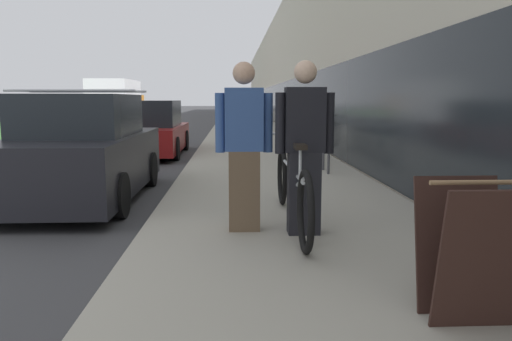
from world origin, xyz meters
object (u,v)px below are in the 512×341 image
parked_sedan_curbside (83,153)px  moving_truck (117,102)px  bike_rack_hoop (326,145)px  cruiser_bike_nearest (309,144)px  person_rider (304,148)px  cruiser_bike_farthest (297,132)px  tandem_bicycle (292,188)px  person_bystander (244,147)px  cruiser_bike_middle (295,138)px  sandwich_board_sign (470,251)px  vintage_roadster_curbside (150,131)px

parked_sedan_curbside → moving_truck: 23.53m
bike_rack_hoop → cruiser_bike_nearest: cruiser_bike_nearest is taller
person_rider → cruiser_bike_farthest: bearing=83.1°
cruiser_bike_nearest → cruiser_bike_farthest: 4.10m
tandem_bicycle → person_bystander: person_bystander is taller
bike_rack_hoop → cruiser_bike_middle: 3.53m
person_bystander → cruiser_bike_middle: size_ratio=1.06×
cruiser_bike_farthest → sandwich_board_sign: 12.06m
cruiser_bike_nearest → cruiser_bike_farthest: cruiser_bike_nearest is taller
sandwich_board_sign → cruiser_bike_middle: bearing=89.1°
bike_rack_hoop → vintage_roadster_curbside: vintage_roadster_curbside is taller
bike_rack_hoop → cruiser_bike_farthest: size_ratio=0.45×
tandem_bicycle → parked_sedan_curbside: parked_sedan_curbside is taller
bike_rack_hoop → cruiser_bike_farthest: (0.16, 5.56, -0.11)m
person_bystander → parked_sedan_curbside: 3.36m
sandwich_board_sign → moving_truck: size_ratio=0.14×
person_rider → sandwich_board_sign: bearing=-70.4°
bike_rack_hoop → cruiser_bike_middle: (-0.15, 3.52, -0.14)m
person_bystander → cruiser_bike_nearest: person_bystander is taller
cruiser_bike_nearest → vintage_roadster_curbside: size_ratio=0.42×
bike_rack_hoop → parked_sedan_curbside: (-4.04, -1.87, 0.07)m
person_rider → cruiser_bike_farthest: (1.21, 9.95, -0.49)m
cruiser_bike_nearest → sandwich_board_sign: size_ratio=2.01×
tandem_bicycle → cruiser_bike_middle: 7.60m
person_bystander → moving_truck: 26.37m
tandem_bicycle → sandwich_board_sign: 2.61m
sandwich_board_sign → cruiser_bike_farthest: bearing=87.8°
cruiser_bike_middle → sandwich_board_sign: 10.02m
tandem_bicycle → cruiser_bike_farthest: tandem_bicycle is taller
vintage_roadster_curbside → cruiser_bike_farthest: bearing=16.3°
tandem_bicycle → moving_truck: (-7.63, 25.20, 0.80)m
person_bystander → sandwich_board_sign: person_bystander is taller
cruiser_bike_nearest → cruiser_bike_farthest: bearing=86.2°
cruiser_bike_farthest → person_rider: bearing=-96.9°
tandem_bicycle → person_rider: size_ratio=1.64×
cruiser_bike_nearest → moving_truck: size_ratio=0.29×
parked_sedan_curbside → moving_truck: bearing=101.6°
tandem_bicycle → sandwich_board_sign: tandem_bicycle is taller
person_rider → moving_truck: (-7.71, 25.57, 0.32)m
person_rider → person_bystander: bearing=164.5°
cruiser_bike_farthest → person_bystander: bearing=-100.6°
person_rider → parked_sedan_curbside: person_rider is taller
cruiser_bike_farthest → moving_truck: size_ratio=0.30×
person_rider → cruiser_bike_middle: bearing=83.5°
tandem_bicycle → vintage_roadster_curbside: 8.84m
parked_sedan_curbside → vintage_roadster_curbside: size_ratio=0.95×
person_rider → moving_truck: bearing=106.8°
person_bystander → cruiser_bike_farthest: 9.96m
moving_truck → vintage_roadster_curbside: bearing=-74.4°
parked_sedan_curbside → vintage_roadster_curbside: 6.19m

